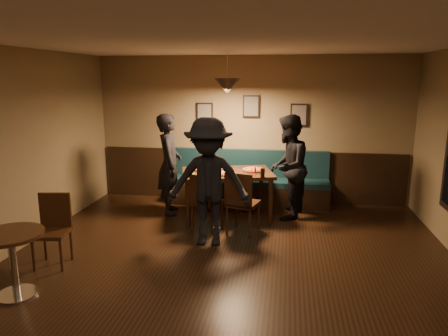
% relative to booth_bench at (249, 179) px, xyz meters
% --- Properties ---
extents(floor, '(7.00, 7.00, 0.00)m').
position_rel_booth_bench_xyz_m(floor, '(0.00, -3.20, -0.50)').
color(floor, black).
rests_on(floor, ground).
extents(ceiling, '(7.00, 7.00, 0.00)m').
position_rel_booth_bench_xyz_m(ceiling, '(0.00, -3.20, 2.30)').
color(ceiling, silver).
rests_on(ceiling, ground).
extents(wall_back, '(6.00, 0.00, 6.00)m').
position_rel_booth_bench_xyz_m(wall_back, '(0.00, 0.30, 0.90)').
color(wall_back, '#8C704F').
rests_on(wall_back, ground).
extents(wainscot, '(5.88, 0.06, 1.00)m').
position_rel_booth_bench_xyz_m(wainscot, '(0.00, 0.27, 0.00)').
color(wainscot, black).
rests_on(wainscot, ground).
extents(booth_bench, '(3.00, 0.60, 1.00)m').
position_rel_booth_bench_xyz_m(booth_bench, '(0.00, 0.00, 0.00)').
color(booth_bench, '#0F232D').
rests_on(booth_bench, ground).
extents(picture_left, '(0.32, 0.04, 0.42)m').
position_rel_booth_bench_xyz_m(picture_left, '(-0.90, 0.27, 1.20)').
color(picture_left, black).
rests_on(picture_left, wall_back).
extents(picture_center, '(0.32, 0.04, 0.42)m').
position_rel_booth_bench_xyz_m(picture_center, '(0.00, 0.27, 1.35)').
color(picture_center, black).
rests_on(picture_center, wall_back).
extents(picture_right, '(0.32, 0.04, 0.42)m').
position_rel_booth_bench_xyz_m(picture_right, '(0.90, 0.27, 1.20)').
color(picture_right, black).
rests_on(picture_right, wall_back).
extents(pendant_lamp, '(0.44, 0.44, 0.25)m').
position_rel_booth_bench_xyz_m(pendant_lamp, '(-0.30, -0.81, 1.75)').
color(pendant_lamp, black).
rests_on(pendant_lamp, ceiling).
extents(dining_table, '(1.72, 1.33, 0.81)m').
position_rel_booth_bench_xyz_m(dining_table, '(-0.30, -0.81, -0.09)').
color(dining_table, black).
rests_on(dining_table, floor).
extents(chair_near_left, '(0.51, 0.51, 0.93)m').
position_rel_booth_bench_xyz_m(chair_near_left, '(-0.53, -1.44, -0.04)').
color(chair_near_left, '#321D0D').
rests_on(chair_near_left, floor).
extents(chair_near_right, '(0.54, 0.54, 1.00)m').
position_rel_booth_bench_xyz_m(chair_near_right, '(0.05, -1.51, -0.00)').
color(chair_near_right, '#321E0E').
rests_on(chair_near_right, floor).
extents(diner_left, '(0.58, 0.74, 1.78)m').
position_rel_booth_bench_xyz_m(diner_left, '(-1.34, -0.74, 0.39)').
color(diner_left, black).
rests_on(diner_left, floor).
extents(diner_right, '(0.84, 0.99, 1.78)m').
position_rel_booth_bench_xyz_m(diner_right, '(0.72, -0.65, 0.39)').
color(diner_right, black).
rests_on(diner_right, floor).
extents(diner_front, '(1.23, 0.74, 1.85)m').
position_rel_booth_bench_xyz_m(diner_front, '(-0.39, -2.02, 0.43)').
color(diner_front, black).
rests_on(diner_front, floor).
extents(pizza_a, '(0.43, 0.43, 0.04)m').
position_rel_booth_bench_xyz_m(pizza_a, '(-0.78, -0.71, 0.33)').
color(pizza_a, orange).
rests_on(pizza_a, dining_table).
extents(pizza_b, '(0.41, 0.41, 0.04)m').
position_rel_booth_bench_xyz_m(pizza_b, '(-0.28, -1.03, 0.33)').
color(pizza_b, gold).
rests_on(pizza_b, dining_table).
extents(pizza_c, '(0.42, 0.42, 0.04)m').
position_rel_booth_bench_xyz_m(pizza_c, '(0.14, -0.68, 0.33)').
color(pizza_c, orange).
rests_on(pizza_c, dining_table).
extents(soda_glass, '(0.08, 0.08, 0.15)m').
position_rel_booth_bench_xyz_m(soda_glass, '(0.32, -1.13, 0.39)').
color(soda_glass, black).
rests_on(soda_glass, dining_table).
extents(tabasco_bottle, '(0.03, 0.03, 0.13)m').
position_rel_booth_bench_xyz_m(tabasco_bottle, '(0.19, -0.88, 0.37)').
color(tabasco_bottle, '#A90514').
rests_on(tabasco_bottle, dining_table).
extents(napkin_a, '(0.23, 0.23, 0.01)m').
position_rel_booth_bench_xyz_m(napkin_a, '(-0.92, -0.56, 0.31)').
color(napkin_a, '#1C692A').
rests_on(napkin_a, dining_table).
extents(napkin_b, '(0.16, 0.16, 0.01)m').
position_rel_booth_bench_xyz_m(napkin_b, '(-0.86, -1.10, 0.31)').
color(napkin_b, '#1B6620').
rests_on(napkin_b, dining_table).
extents(cutlery_set, '(0.17, 0.09, 0.00)m').
position_rel_booth_bench_xyz_m(cutlery_set, '(-0.28, -1.15, 0.31)').
color(cutlery_set, silver).
rests_on(cutlery_set, dining_table).
extents(cafe_table, '(0.76, 0.76, 0.74)m').
position_rel_booth_bench_xyz_m(cafe_table, '(-2.24, -3.82, -0.13)').
color(cafe_table, black).
rests_on(cafe_table, floor).
extents(cafe_chair_far, '(0.47, 0.47, 0.92)m').
position_rel_booth_bench_xyz_m(cafe_chair_far, '(-2.25, -3.04, -0.04)').
color(cafe_chair_far, black).
rests_on(cafe_chair_far, floor).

